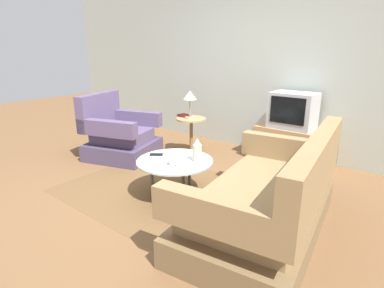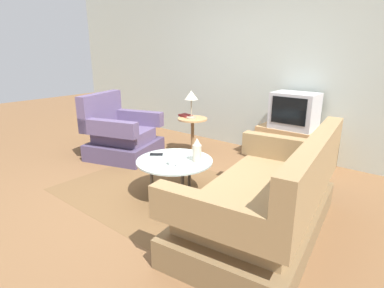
{
  "view_description": "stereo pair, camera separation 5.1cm",
  "coord_description": "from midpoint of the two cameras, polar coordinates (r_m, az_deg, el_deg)",
  "views": [
    {
      "loc": [
        2.22,
        -2.26,
        1.56
      ],
      "look_at": [
        0.17,
        0.3,
        0.55
      ],
      "focal_mm": 28.93,
      "sensor_mm": 36.0,
      "label": 1
    },
    {
      "loc": [
        2.26,
        -2.23,
        1.56
      ],
      "look_at": [
        0.17,
        0.3,
        0.55
      ],
      "focal_mm": 28.93,
      "sensor_mm": 36.0,
      "label": 2
    }
  ],
  "objects": [
    {
      "name": "armchair",
      "position": [
        4.75,
        -13.61,
        1.39
      ],
      "size": [
        1.12,
        1.1,
        0.94
      ],
      "rotation": [
        0.0,
        0.0,
        -1.26
      ],
      "color": "#4B3E5C",
      "rests_on": "ground"
    },
    {
      "name": "couch",
      "position": [
        2.79,
        13.17,
        -10.41
      ],
      "size": [
        1.21,
        1.89,
        0.92
      ],
      "rotation": [
        0.0,
        0.0,
        1.71
      ],
      "color": "brown",
      "rests_on": "ground"
    },
    {
      "name": "tv_remote_dark",
      "position": [
        3.48,
        -7.01,
        -1.94
      ],
      "size": [
        0.14,
        0.12,
        0.02
      ],
      "rotation": [
        0.0,
        0.0,
        0.67
      ],
      "color": "black",
      "rests_on": "coffee_table"
    },
    {
      "name": "back_wall",
      "position": [
        4.99,
        12.38,
        14.33
      ],
      "size": [
        9.0,
        0.12,
        2.7
      ],
      "primitive_type": "cube",
      "color": "#B2BCB2",
      "rests_on": "ground"
    },
    {
      "name": "tv_stand",
      "position": [
        4.59,
        17.32,
        -0.2
      ],
      "size": [
        0.93,
        0.5,
        0.51
      ],
      "color": "tan",
      "rests_on": "ground"
    },
    {
      "name": "ground_plane",
      "position": [
        3.53,
        -5.67,
        -9.19
      ],
      "size": [
        16.0,
        16.0,
        0.0
      ],
      "primitive_type": "plane",
      "color": "brown"
    },
    {
      "name": "table_lamp",
      "position": [
        4.57,
        -0.71,
        8.67
      ],
      "size": [
        0.2,
        0.2,
        0.41
      ],
      "color": "#9E937A",
      "rests_on": "side_table"
    },
    {
      "name": "book",
      "position": [
        4.77,
        -1.8,
        5.29
      ],
      "size": [
        0.21,
        0.17,
        0.03
      ],
      "rotation": [
        0.0,
        0.0,
        -0.2
      ],
      "color": "maroon",
      "rests_on": "side_table"
    },
    {
      "name": "television",
      "position": [
        4.46,
        17.81,
        5.91
      ],
      "size": [
        0.59,
        0.42,
        0.49
      ],
      "color": "#B7B7BC",
      "rests_on": "tv_stand"
    },
    {
      "name": "mug",
      "position": [
        3.15,
        -4.0,
        -3.18
      ],
      "size": [
        0.12,
        0.07,
        0.09
      ],
      "color": "white",
      "rests_on": "coffee_table"
    },
    {
      "name": "area_rug",
      "position": [
        3.48,
        -3.51,
        -9.51
      ],
      "size": [
        2.59,
        1.71,
        0.0
      ],
      "primitive_type": "cube",
      "color": "brown",
      "rests_on": "ground"
    },
    {
      "name": "vase",
      "position": [
        3.24,
        0.52,
        -1.15
      ],
      "size": [
        0.1,
        0.1,
        0.25
      ],
      "color": "beige",
      "rests_on": "coffee_table"
    },
    {
      "name": "coffee_table",
      "position": [
        3.33,
        -3.63,
        -3.53
      ],
      "size": [
        0.82,
        0.82,
        0.42
      ],
      "color": "#B2C6C1",
      "rests_on": "ground"
    },
    {
      "name": "side_table",
      "position": [
        4.68,
        -0.46,
        2.83
      ],
      "size": [
        0.44,
        0.44,
        0.57
      ],
      "color": "tan",
      "rests_on": "ground"
    }
  ]
}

